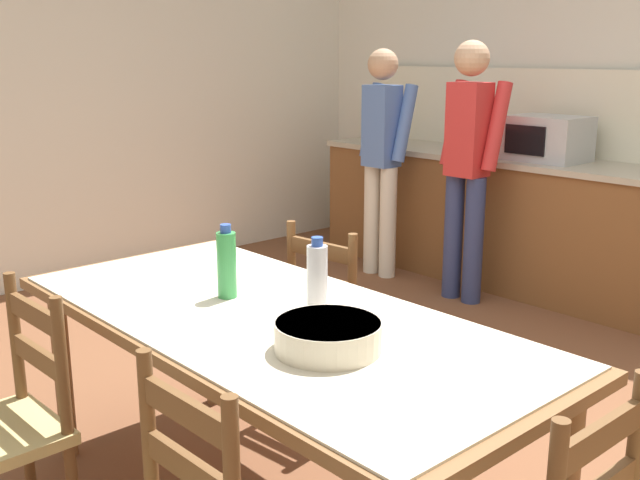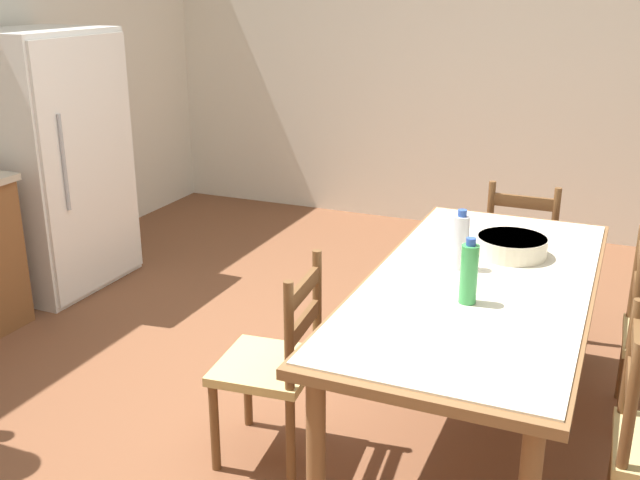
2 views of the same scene
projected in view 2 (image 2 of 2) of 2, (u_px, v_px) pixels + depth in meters
name	position (u px, v px, depth m)	size (l,w,h in m)	color
ground_plane	(297.00, 409.00, 3.67)	(8.32, 8.32, 0.00)	brown
wall_right	(464.00, 51.00, 6.03)	(0.12, 5.20, 2.90)	silver
refrigerator	(50.00, 162.00, 4.95)	(0.90, 0.73, 1.70)	white
dining_table	(479.00, 297.00, 3.21)	(2.05, 0.93, 0.78)	brown
bottle_near_centre	(469.00, 273.00, 2.92)	(0.07, 0.07, 0.27)	green
bottle_off_centre	(460.00, 242.00, 3.27)	(0.07, 0.07, 0.27)	silver
serving_bowl	(512.00, 245.00, 3.45)	(0.32, 0.32, 0.09)	beige
chair_head_end	(522.00, 256.00, 4.44)	(0.40, 0.42, 0.91)	brown
chair_side_far_left	(275.00, 365.00, 3.18)	(0.46, 0.44, 0.91)	brown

